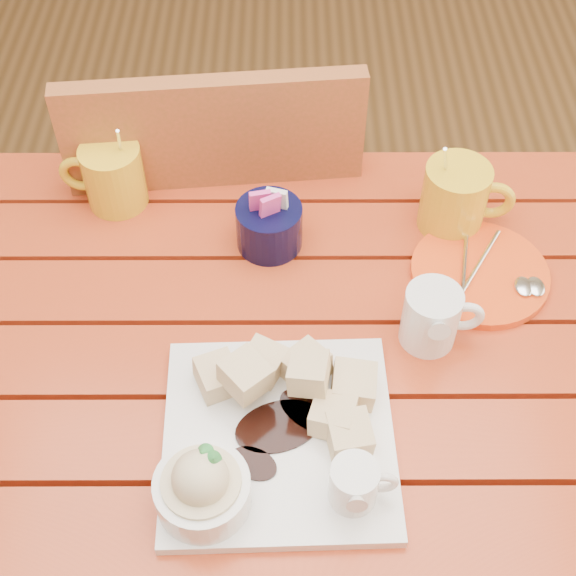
{
  "coord_description": "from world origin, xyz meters",
  "views": [
    {
      "loc": [
        0.03,
        -0.58,
        1.59
      ],
      "look_at": [
        0.03,
        0.06,
        0.82
      ],
      "focal_mm": 50.0,
      "sensor_mm": 36.0,
      "label": 1
    }
  ],
  "objects_px": {
    "dessert_plate": "(266,442)",
    "chair_far": "(224,230)",
    "coffee_mug_right": "(456,197)",
    "table": "(268,403)",
    "coffee_mug_left": "(112,175)",
    "orange_saucer": "(481,273)"
  },
  "relations": [
    {
      "from": "orange_saucer",
      "to": "chair_far",
      "type": "xyz_separation_m",
      "value": [
        -0.38,
        0.31,
        -0.24
      ]
    },
    {
      "from": "coffee_mug_left",
      "to": "chair_far",
      "type": "xyz_separation_m",
      "value": [
        0.14,
        0.16,
        -0.28
      ]
    },
    {
      "from": "coffee_mug_left",
      "to": "dessert_plate",
      "type": "bearing_deg",
      "value": -56.27
    },
    {
      "from": "table",
      "to": "chair_far",
      "type": "height_order",
      "value": "chair_far"
    },
    {
      "from": "table",
      "to": "dessert_plate",
      "type": "height_order",
      "value": "dessert_plate"
    },
    {
      "from": "coffee_mug_left",
      "to": "coffee_mug_right",
      "type": "bearing_deg",
      "value": -0.47
    },
    {
      "from": "coffee_mug_right",
      "to": "orange_saucer",
      "type": "bearing_deg",
      "value": -69.05
    },
    {
      "from": "coffee_mug_right",
      "to": "chair_far",
      "type": "distance_m",
      "value": 0.5
    },
    {
      "from": "orange_saucer",
      "to": "coffee_mug_right",
      "type": "bearing_deg",
      "value": 104.86
    },
    {
      "from": "dessert_plate",
      "to": "coffee_mug_right",
      "type": "height_order",
      "value": "coffee_mug_right"
    },
    {
      "from": "dessert_plate",
      "to": "orange_saucer",
      "type": "distance_m",
      "value": 0.4
    },
    {
      "from": "orange_saucer",
      "to": "coffee_mug_left",
      "type": "bearing_deg",
      "value": 163.71
    },
    {
      "from": "table",
      "to": "dessert_plate",
      "type": "xyz_separation_m",
      "value": [
        0.0,
        -0.14,
        0.14
      ]
    },
    {
      "from": "chair_far",
      "to": "coffee_mug_right",
      "type": "bearing_deg",
      "value": 144.13
    },
    {
      "from": "coffee_mug_left",
      "to": "orange_saucer",
      "type": "height_order",
      "value": "coffee_mug_left"
    },
    {
      "from": "table",
      "to": "coffee_mug_left",
      "type": "bearing_deg",
      "value": 128.35
    },
    {
      "from": "coffee_mug_right",
      "to": "table",
      "type": "bearing_deg",
      "value": -132.01
    },
    {
      "from": "table",
      "to": "coffee_mug_right",
      "type": "xyz_separation_m",
      "value": [
        0.27,
        0.24,
        0.16
      ]
    },
    {
      "from": "coffee_mug_left",
      "to": "table",
      "type": "bearing_deg",
      "value": -46.38
    },
    {
      "from": "chair_far",
      "to": "dessert_plate",
      "type": "bearing_deg",
      "value": 93.58
    },
    {
      "from": "dessert_plate",
      "to": "chair_far",
      "type": "xyz_separation_m",
      "value": [
        -0.09,
        0.58,
        -0.26
      ]
    },
    {
      "from": "dessert_plate",
      "to": "orange_saucer",
      "type": "xyz_separation_m",
      "value": [
        0.29,
        0.27,
        -0.02
      ]
    }
  ]
}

